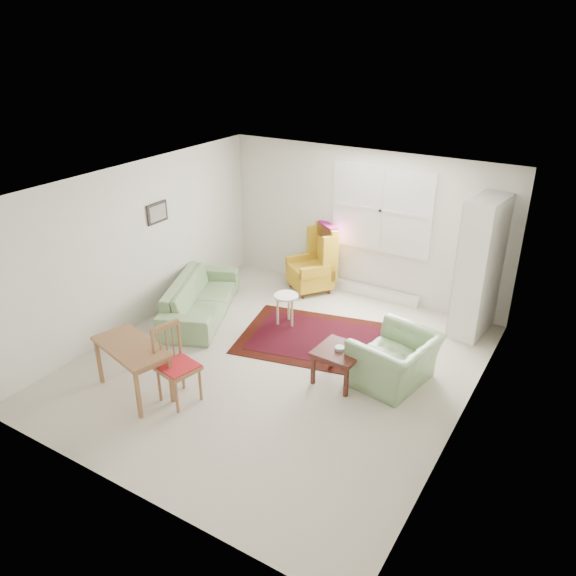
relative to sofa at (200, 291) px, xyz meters
The scene contains 10 objects.
room 2.08m from the sofa, 12.57° to the right, with size 5.04×5.54×2.51m.
rug 2.18m from the sofa, ahead, with size 2.53×1.62×0.03m, color black, non-canonical shape.
sofa is the anchor object (origin of this frame).
armchair 3.38m from the sofa, ahead, with size 1.04×0.91×0.81m, color #769966.
wingback_chair 2.03m from the sofa, 58.48° to the left, with size 0.69×0.73×1.19m, color gold, non-canonical shape.
coffee_table 2.81m from the sofa, 11.07° to the right, with size 0.59×0.59×0.48m, color #491D16, non-canonical shape.
stool 1.42m from the sofa, 18.14° to the left, with size 0.38×0.38×0.51m, color white, non-canonical shape.
cabinet 4.30m from the sofa, 23.93° to the left, with size 0.44×0.85×2.11m, color silver, non-canonical shape.
desk 2.20m from the sofa, 72.86° to the right, with size 1.09×0.54×0.69m, color #8E5F39, non-canonical shape.
desk_chair 2.31m from the sofa, 57.19° to the right, with size 0.44×0.44×1.01m, color #8E5F39, non-canonical shape.
Camera 1 is at (3.55, -5.56, 4.26)m, focal length 35.00 mm.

